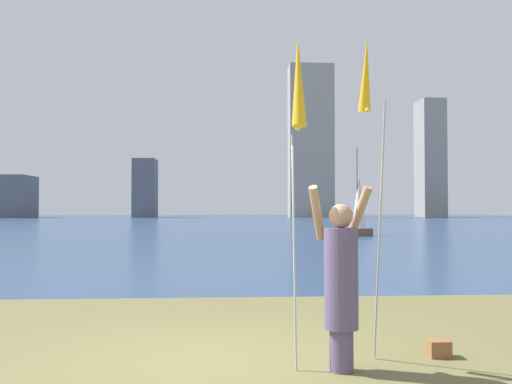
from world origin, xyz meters
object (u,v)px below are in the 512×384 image
kite_flag_left (298,90)px  kite_flag_right (367,86)px  bag (439,349)px  sailboat_1 (359,207)px  person (341,279)px

kite_flag_left → kite_flag_right: bearing=42.6°
bag → sailboat_1: bearing=78.0°
kite_flag_left → sailboat_1: bearing=74.8°
kite_flag_left → sailboat_1: (7.59, 27.97, -1.26)m
kite_flag_right → sailboat_1: 27.91m
sailboat_1 → kite_flag_left: bearing=-105.2°
person → kite_flag_right: kite_flag_right is taller
bag → sailboat_1: (5.82, 27.32, 1.67)m
bag → sailboat_1: sailboat_1 is taller
kite_flag_right → bag: bearing=-17.2°
kite_flag_right → bag: size_ratio=15.39×
sailboat_1 → kite_flag_right: bearing=-103.7°
person → kite_flag_left: 2.10m
person → bag: 1.64m
kite_flag_left → bag: 3.49m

